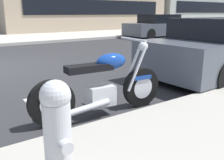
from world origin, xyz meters
TOP-DOWN VIEW (x-y plane):
  - sidewalk_far_curb at (12.00, 7.34)m, footprint 120.00×5.00m
  - parking_stall_stripe at (0.00, -4.24)m, footprint 0.12×2.20m
  - parked_motorcycle at (0.72, -4.52)m, footprint 2.13×0.62m
  - car_opposite_curb at (10.51, 3.94)m, footprint 4.49×2.01m
  - fire_hydrant at (-0.53, -5.79)m, footprint 0.24×0.36m

SIDE VIEW (x-z plane):
  - parking_stall_stripe at x=0.00m, z-range 0.00..0.01m
  - sidewalk_far_curb at x=12.00m, z-range 0.00..0.14m
  - parked_motorcycle at x=0.72m, z-range -0.13..0.99m
  - fire_hydrant at x=-0.53m, z-range 0.17..1.03m
  - car_opposite_curb at x=10.51m, z-range -0.05..1.35m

